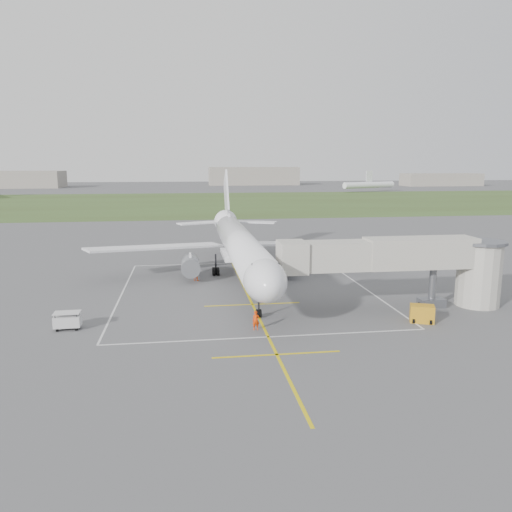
{
  "coord_description": "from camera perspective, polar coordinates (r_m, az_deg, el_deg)",
  "views": [
    {
      "loc": [
        -6.7,
        -59.69,
        14.47
      ],
      "look_at": [
        1.24,
        -4.0,
        4.0
      ],
      "focal_mm": 35.0,
      "sensor_mm": 36.0,
      "label": 1
    }
  ],
  "objects": [
    {
      "name": "ramp_worker_wing",
      "position": [
        62.85,
        -6.87,
        -1.95
      ],
      "size": [
        1.18,
        1.15,
        1.92
      ],
      "primitive_type": "imported",
      "rotation": [
        0.0,
        0.0,
        2.48
      ],
      "color": "#F65007",
      "rests_on": "ground"
    },
    {
      "name": "apron_markings",
      "position": [
        56.18,
        -0.99,
        -4.38
      ],
      "size": [
        28.2,
        60.0,
        0.01
      ],
      "color": "#D9BF0C",
      "rests_on": "ground"
    },
    {
      "name": "airliner",
      "position": [
        61.64,
        -1.76,
        1.13
      ],
      "size": [
        38.93,
        46.75,
        13.52
      ],
      "color": "white",
      "rests_on": "ground"
    },
    {
      "name": "jet_bridge",
      "position": [
        52.26,
        17.46,
        -0.67
      ],
      "size": [
        23.4,
        5.0,
        7.2
      ],
      "color": "#A7A297",
      "rests_on": "ground"
    },
    {
      "name": "gpu_unit",
      "position": [
        48.82,
        18.44,
        -6.29
      ],
      "size": [
        2.5,
        2.13,
        1.6
      ],
      "rotation": [
        0.0,
        0.0,
        -0.38
      ],
      "color": "#C78A18",
      "rests_on": "ground"
    },
    {
      "name": "baggage_cart",
      "position": [
        47.42,
        -20.74,
        -6.91
      ],
      "size": [
        2.28,
        1.41,
        1.57
      ],
      "rotation": [
        0.0,
        0.0,
        0.02
      ],
      "color": "silver",
      "rests_on": "ground"
    },
    {
      "name": "grass_strip",
      "position": [
        190.36,
        -6.11,
        6.13
      ],
      "size": [
        700.0,
        120.0,
        0.02
      ],
      "primitive_type": "cube",
      "color": "#3B4E22",
      "rests_on": "ground"
    },
    {
      "name": "distant_aircraft",
      "position": [
        240.5,
        -7.64,
        7.86
      ],
      "size": [
        208.43,
        38.78,
        8.85
      ],
      "color": "white",
      "rests_on": "ground"
    },
    {
      "name": "ramp_worker_nose",
      "position": [
        44.24,
        -0.01,
        -7.37
      ],
      "size": [
        0.64,
        0.43,
        1.72
      ],
      "primitive_type": "imported",
      "rotation": [
        0.0,
        0.0,
        0.02
      ],
      "color": "#E63A07",
      "rests_on": "ground"
    },
    {
      "name": "ground",
      "position": [
        61.78,
        -1.66,
        -3.01
      ],
      "size": [
        700.0,
        700.0,
        0.0
      ],
      "primitive_type": "plane",
      "color": "#4F4F51",
      "rests_on": "ground"
    },
    {
      "name": "distant_hangars",
      "position": [
        325.15,
        -9.89,
        8.75
      ],
      "size": [
        345.0,
        49.0,
        12.0
      ],
      "color": "gray",
      "rests_on": "ground"
    }
  ]
}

